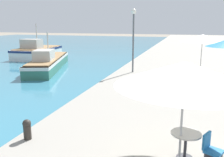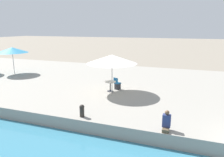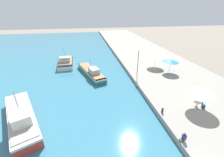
% 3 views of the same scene
% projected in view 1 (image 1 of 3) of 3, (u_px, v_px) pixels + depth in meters
% --- Properties ---
extents(quay_promenade, '(16.00, 90.00, 0.71)m').
position_uv_depth(quay_promenade, '(210.00, 54.00, 32.24)').
color(quay_promenade, gray).
rests_on(quay_promenade, ground_plane).
extents(fishing_boat_mid, '(5.28, 10.31, 3.46)m').
position_uv_depth(fishing_boat_mid, '(48.00, 62.00, 23.36)').
color(fishing_boat_mid, '#33705B').
rests_on(fishing_boat_mid, water_basin).
extents(fishing_boat_far, '(3.63, 7.42, 4.17)m').
position_uv_depth(fishing_boat_far, '(37.00, 51.00, 30.95)').
color(fishing_boat_far, white).
rests_on(fishing_boat_far, water_basin).
extents(cafe_umbrella_pink, '(3.51, 3.51, 2.68)m').
position_uv_depth(cafe_umbrella_pink, '(185.00, 74.00, 6.11)').
color(cafe_umbrella_pink, '#B7B7B7').
rests_on(cafe_umbrella_pink, quay_promenade).
extents(cafe_umbrella_striped, '(3.40, 3.40, 2.71)m').
position_uv_depth(cafe_umbrella_striped, '(203.00, 38.00, 19.44)').
color(cafe_umbrella_striped, '#B7B7B7').
rests_on(cafe_umbrella_striped, quay_promenade).
extents(cafe_table, '(0.80, 0.80, 0.74)m').
position_uv_depth(cafe_table, '(186.00, 140.00, 6.64)').
color(cafe_table, '#333338').
rests_on(cafe_table, quay_promenade).
extents(cafe_chair_left, '(0.56, 0.55, 0.91)m').
position_uv_depth(cafe_chair_left, '(212.00, 157.00, 6.21)').
color(cafe_chair_left, '#2D2D33').
rests_on(cafe_chair_left, quay_promenade).
extents(mooring_bollard, '(0.26, 0.26, 0.65)m').
position_uv_depth(mooring_bollard, '(27.00, 129.00, 7.81)').
color(mooring_bollard, '#2D2823').
rests_on(mooring_bollard, quay_promenade).
extents(lamppost, '(0.36, 0.36, 4.56)m').
position_uv_depth(lamppost, '(133.00, 30.00, 17.91)').
color(lamppost, '#565B60').
rests_on(lamppost, quay_promenade).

